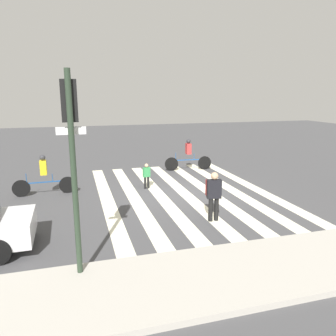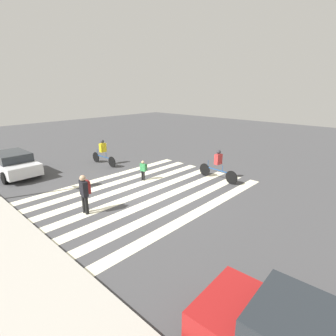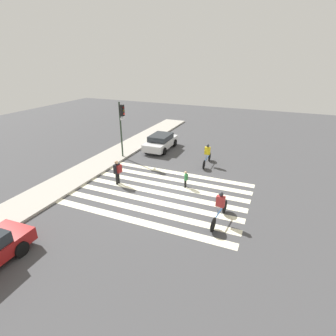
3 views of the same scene
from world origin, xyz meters
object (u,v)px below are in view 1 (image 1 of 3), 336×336
Objects in this scene: pedestrian_adult_yellow_jacket at (213,192)px; cyclist_near_curb at (188,154)px; cyclist_far_lane at (44,174)px; traffic_light at (71,136)px; pedestrian_child_with_backpack at (147,174)px.

cyclist_near_curb is at bearing -93.54° from pedestrian_adult_yellow_jacket.
cyclist_far_lane reaches higher than pedestrian_adult_yellow_jacket.
cyclist_near_curb reaches higher than cyclist_far_lane.
traffic_light reaches higher than pedestrian_adult_yellow_jacket.
traffic_light reaches higher than pedestrian_child_with_backpack.
cyclist_near_curb is at bearing -161.43° from cyclist_far_lane.
pedestrian_child_with_backpack is at bearing -63.67° from pedestrian_adult_yellow_jacket.
pedestrian_child_with_backpack is (-2.91, -6.27, -2.47)m from traffic_light.
cyclist_near_curb is at bearing -152.34° from pedestrian_child_with_backpack.
cyclist_far_lane is (1.18, -6.50, -2.24)m from traffic_light.
traffic_light is at bearing 62.93° from cyclist_near_curb.
pedestrian_adult_yellow_jacket is at bearing 139.31° from cyclist_far_lane.
pedestrian_adult_yellow_jacket is 0.64× the size of cyclist_near_curb.
pedestrian_adult_yellow_jacket reaches higher than pedestrian_child_with_backpack.
traffic_light reaches higher than cyclist_far_lane.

